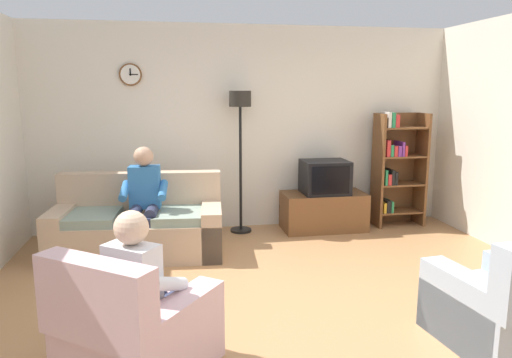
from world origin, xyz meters
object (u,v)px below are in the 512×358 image
tv_stand (323,211)px  bookshelf (395,166)px  person_in_left_armchair (143,283)px  couch (138,227)px  person_on_couch (144,196)px  floor_lamp (240,122)px  tv (325,177)px  armchair_near_window (136,333)px  armchair_near_bookshelf (504,309)px

tv_stand → bookshelf: bookshelf is taller
bookshelf → person_in_left_armchair: bearing=-137.2°
couch → person_on_couch: 0.41m
floor_lamp → tv_stand: bearing=-5.1°
couch → tv: (2.40, 0.53, 0.41)m
floor_lamp → armchair_near_window: 3.50m
armchair_near_window → person_in_left_armchair: bearing=53.1°
tv_stand → bookshelf: 1.19m
bookshelf → armchair_near_window: bookshelf is taller
tv_stand → armchair_near_window: armchair_near_window is taller
couch → armchair_near_bookshelf: (2.76, -2.54, -0.02)m
tv_stand → floor_lamp: bearing=174.9°
bookshelf → person_in_left_armchair: size_ratio=1.40×
bookshelf → person_in_left_armchair: 4.43m
armchair_near_window → person_on_couch: 2.37m
couch → armchair_near_bookshelf: bearing=-42.6°
armchair_near_bookshelf → couch: bearing=137.4°
person_on_couch → bookshelf: bearing=12.4°
tv → person_in_left_armchair: 3.65m
tv → person_on_couch: 2.40m
armchair_near_window → person_on_couch: person_on_couch is taller
armchair_near_window → bookshelf: bearing=43.0°
tv_stand → tv: tv is taller
floor_lamp → person_in_left_armchair: 3.33m
couch → person_in_left_armchair: 2.40m
couch → armchair_near_window: bearing=-86.8°
tv_stand → armchair_near_window: (-2.26, -3.00, 0.04)m
tv → bookshelf: (1.04, 0.10, 0.10)m
floor_lamp → couch: bearing=-152.9°
tv → person_in_left_armchair: (-2.20, -2.91, -0.12)m
tv → armchair_near_bookshelf: (0.37, -3.08, -0.43)m
floor_lamp → person_in_left_armchair: size_ratio=1.65×
couch → floor_lamp: (1.28, 0.66, 1.14)m
bookshelf → person_on_couch: bearing=-167.6°
person_on_couch → person_in_left_armchair: 2.27m
armchair_near_window → tv: bearing=52.8°
tv_stand → person_in_left_armchair: person_in_left_armchair is taller
bookshelf → floor_lamp: size_ratio=0.85×
person_in_left_armchair → tv_stand: bearing=53.1°
armchair_near_bookshelf → person_in_left_armchair: person_in_left_armchair is taller
person_on_couch → couch: bearing=128.0°
couch → tv_stand: (2.40, 0.56, -0.06)m
bookshelf → person_on_couch: (-3.35, -0.74, -0.12)m
armchair_near_window → person_on_couch: bearing=91.3°
tv → person_on_couch: (-2.31, -0.64, -0.03)m
couch → tv: bearing=12.5°
tv → armchair_near_bookshelf: 3.13m
couch → tv_stand: size_ratio=1.79×
floor_lamp → armchair_near_bookshelf: size_ratio=1.91×
armchair_near_bookshelf → person_on_couch: bearing=137.7°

